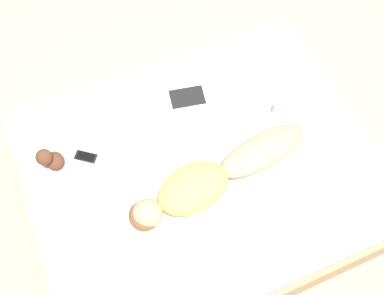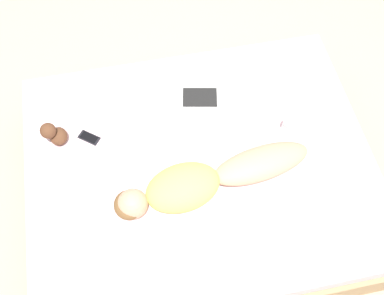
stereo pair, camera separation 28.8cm
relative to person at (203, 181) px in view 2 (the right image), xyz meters
name	(u,v)px [view 2 (the right image)]	position (x,y,z in m)	size (l,w,h in m)	color
ground_plane	(199,195)	(0.17, -0.02, -0.62)	(12.00, 12.00, 0.00)	#B7A88E
bed	(200,180)	(0.17, -0.02, -0.36)	(1.85, 2.28, 0.54)	tan
person	(203,181)	(0.00, 0.00, 0.00)	(0.42, 1.28, 0.19)	tan
open_magazine	(200,112)	(0.55, -0.10, -0.08)	(0.55, 0.43, 0.01)	white
coffee_mug	(289,125)	(0.30, -0.64, -0.04)	(0.12, 0.08, 0.10)	white
cell_phone	(89,138)	(0.50, 0.67, -0.08)	(0.14, 0.15, 0.01)	black
plush_toy	(54,134)	(0.52, 0.87, 0.00)	(0.13, 0.15, 0.19)	brown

